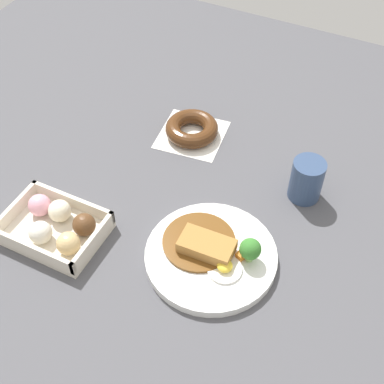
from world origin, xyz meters
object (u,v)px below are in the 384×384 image
at_px(curry_plate, 212,254).
at_px(coffee_mug, 307,180).
at_px(donut_box, 56,226).
at_px(chocolate_ring_donut, 192,129).

relative_size(curry_plate, coffee_mug, 2.69).
distance_m(donut_box, chocolate_ring_donut, 0.39).
bearing_deg(chocolate_ring_donut, curry_plate, 122.34).
distance_m(donut_box, coffee_mug, 0.50).
bearing_deg(curry_plate, chocolate_ring_donut, -57.66).
relative_size(curry_plate, chocolate_ring_donut, 1.53).
bearing_deg(donut_box, curry_plate, -164.91).
bearing_deg(chocolate_ring_donut, donut_box, 74.13).
bearing_deg(donut_box, chocolate_ring_donut, -105.87).
height_order(donut_box, chocolate_ring_donut, donut_box).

